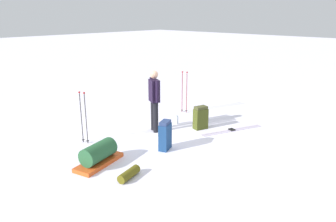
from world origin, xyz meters
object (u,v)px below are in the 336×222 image
at_px(backpack_bright, 201,118).
at_px(ski_poles_planted_near, 83,115).
at_px(skier_standing, 154,98).
at_px(ski_poles_planted_far, 184,90).
at_px(gear_sled, 99,155).
at_px(thermos_bottle, 177,120).
at_px(backpack_large_dark, 165,136).
at_px(ski_pair_near, 232,130).
at_px(sleeping_mat_rolled, 129,174).

relative_size(backpack_bright, ski_poles_planted_near, 0.50).
bearing_deg(skier_standing, ski_poles_planted_far, -73.77).
bearing_deg(backpack_bright, ski_poles_planted_near, 62.17).
relative_size(skier_standing, gear_sled, 1.37).
bearing_deg(gear_sled, backpack_bright, -93.75).
distance_m(skier_standing, gear_sled, 2.47).
bearing_deg(ski_poles_planted_near, gear_sled, 159.30).
relative_size(ski_poles_planted_far, thermos_bottle, 5.24).
xyz_separation_m(skier_standing, ski_poles_planted_near, (0.67, 1.80, -0.22)).
distance_m(backpack_bright, thermos_bottle, 0.79).
bearing_deg(backpack_large_dark, backpack_bright, -81.03).
distance_m(ski_pair_near, thermos_bottle, 1.62).
bearing_deg(skier_standing, backpack_bright, -128.63).
height_order(skier_standing, gear_sled, skier_standing).
height_order(skier_standing, backpack_large_dark, skier_standing).
bearing_deg(ski_poles_planted_far, gear_sled, 105.40).
xyz_separation_m(backpack_large_dark, gear_sled, (0.49, 1.57, -0.13)).
distance_m(skier_standing, backpack_bright, 1.45).
bearing_deg(backpack_large_dark, skier_standing, -33.22).
distance_m(skier_standing, ski_poles_planted_far, 2.00).
bearing_deg(ski_pair_near, sleeping_mat_rolled, 89.85).
bearing_deg(sleeping_mat_rolled, ski_poles_planted_near, -11.10).
distance_m(backpack_large_dark, thermos_bottle, 1.89).
distance_m(backpack_bright, gear_sled, 3.30).
distance_m(ski_pair_near, backpack_bright, 0.93).
bearing_deg(ski_poles_planted_near, sleeping_mat_rolled, 168.90).
height_order(backpack_bright, ski_poles_planted_far, ski_poles_planted_far).
bearing_deg(ski_pair_near, ski_poles_planted_far, -11.42).
height_order(backpack_bright, sleeping_mat_rolled, backpack_bright).
relative_size(ski_pair_near, ski_poles_planted_near, 1.41).
bearing_deg(ski_pair_near, gear_sled, 75.66).
xyz_separation_m(gear_sled, thermos_bottle, (0.53, -3.15, -0.09)).
height_order(backpack_large_dark, backpack_bright, backpack_large_dark).
distance_m(sleeping_mat_rolled, thermos_bottle, 3.44).
xyz_separation_m(backpack_large_dark, ski_poles_planted_near, (1.76, 1.09, 0.38)).
xyz_separation_m(backpack_large_dark, backpack_bright, (0.27, -1.73, -0.03)).
xyz_separation_m(ski_pair_near, backpack_bright, (0.75, 0.47, 0.31)).
xyz_separation_m(backpack_bright, thermos_bottle, (0.75, 0.15, -0.19)).
height_order(ski_pair_near, ski_poles_planted_near, ski_poles_planted_near).
relative_size(ski_pair_near, ski_poles_planted_far, 1.37).
xyz_separation_m(ski_poles_planted_near, sleeping_mat_rolled, (-2.22, 0.44, -0.65)).
distance_m(skier_standing, sleeping_mat_rolled, 2.85).
bearing_deg(backpack_large_dark, sleeping_mat_rolled, 106.92).
distance_m(ski_poles_planted_near, ski_poles_planted_far, 3.71).
height_order(skier_standing, ski_pair_near, skier_standing).
bearing_deg(ski_pair_near, backpack_large_dark, 77.85).
xyz_separation_m(ski_pair_near, ski_poles_planted_near, (2.23, 3.28, 0.72)).
xyz_separation_m(ski_poles_planted_near, gear_sled, (-1.27, 0.48, -0.51)).
bearing_deg(gear_sled, ski_poles_planted_far, -74.60).
height_order(ski_pair_near, sleeping_mat_rolled, sleeping_mat_rolled).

